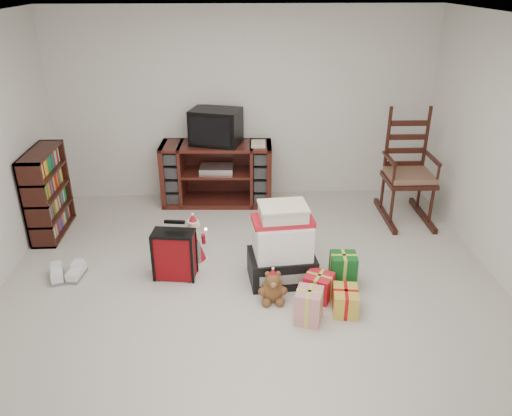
{
  "coord_description": "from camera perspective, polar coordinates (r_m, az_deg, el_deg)",
  "views": [
    {
      "loc": [
        -0.17,
        -4.0,
        2.84
      ],
      "look_at": [
        0.06,
        0.6,
        0.66
      ],
      "focal_mm": 35.0,
      "sensor_mm": 36.0,
      "label": 1
    }
  ],
  "objects": [
    {
      "name": "gift_cluster",
      "position": [
        4.77,
        8.75,
        -9.57
      ],
      "size": [
        0.58,
        0.9,
        0.27
      ],
      "color": "red",
      "rests_on": "floor"
    },
    {
      "name": "red_suitcase",
      "position": [
        5.11,
        -9.28,
        -5.28
      ],
      "size": [
        0.42,
        0.26,
        0.61
      ],
      "rotation": [
        0.0,
        0.0,
        -0.13
      ],
      "color": "maroon",
      "rests_on": "floor"
    },
    {
      "name": "sneaker_pair",
      "position": [
        5.49,
        -20.81,
        -7.03
      ],
      "size": [
        0.37,
        0.31,
        0.1
      ],
      "rotation": [
        0.0,
        0.0,
        0.13
      ],
      "color": "white",
      "rests_on": "floor"
    },
    {
      "name": "room",
      "position": [
        4.3,
        -0.45,
        3.66
      ],
      "size": [
        5.01,
        5.01,
        2.51
      ],
      "color": "beige",
      "rests_on": "ground"
    },
    {
      "name": "mrs_claus_figurine",
      "position": [
        5.37,
        -7.06,
        -4.08
      ],
      "size": [
        0.28,
        0.26,
        0.57
      ],
      "color": "#A2111E",
      "rests_on": "floor"
    },
    {
      "name": "crt_television",
      "position": [
        6.48,
        -4.6,
        9.24
      ],
      "size": [
        0.71,
        0.6,
        0.45
      ],
      "rotation": [
        0.0,
        0.0,
        -0.3
      ],
      "color": "black",
      "rests_on": "tv_stand"
    },
    {
      "name": "santa_figurine",
      "position": [
        5.47,
        3.93,
        -3.15
      ],
      "size": [
        0.3,
        0.29,
        0.62
      ],
      "color": "#A2111E",
      "rests_on": "floor"
    },
    {
      "name": "tv_stand",
      "position": [
        6.67,
        -4.49,
        3.93
      ],
      "size": [
        1.47,
        0.59,
        0.82
      ],
      "rotation": [
        0.0,
        0.0,
        -0.05
      ],
      "color": "#481914",
      "rests_on": "floor"
    },
    {
      "name": "gift_pile",
      "position": [
        4.97,
        3.0,
        -4.67
      ],
      "size": [
        0.69,
        0.53,
        0.82
      ],
      "rotation": [
        0.0,
        0.0,
        0.09
      ],
      "color": "black",
      "rests_on": "floor"
    },
    {
      "name": "bookshelf",
      "position": [
        6.31,
        -22.71,
        1.46
      ],
      "size": [
        0.28,
        0.84,
        1.03
      ],
      "color": "#38150F",
      "rests_on": "floor"
    },
    {
      "name": "teddy_bear",
      "position": [
        4.77,
        1.91,
        -9.12
      ],
      "size": [
        0.22,
        0.19,
        0.32
      ],
      "color": "brown",
      "rests_on": "floor"
    },
    {
      "name": "rocking_chair",
      "position": [
        6.52,
        16.82,
        3.08
      ],
      "size": [
        0.59,
        0.96,
        1.43
      ],
      "rotation": [
        0.0,
        0.0,
        -0.02
      ],
      "color": "#38150F",
      "rests_on": "floor"
    },
    {
      "name": "stocking",
      "position": [
        4.94,
        1.6,
        -5.23
      ],
      "size": [
        0.33,
        0.24,
        0.65
      ],
      "primitive_type": null,
      "rotation": [
        0.0,
        0.0,
        0.41
      ],
      "color": "#0D7C22",
      "rests_on": "floor"
    }
  ]
}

